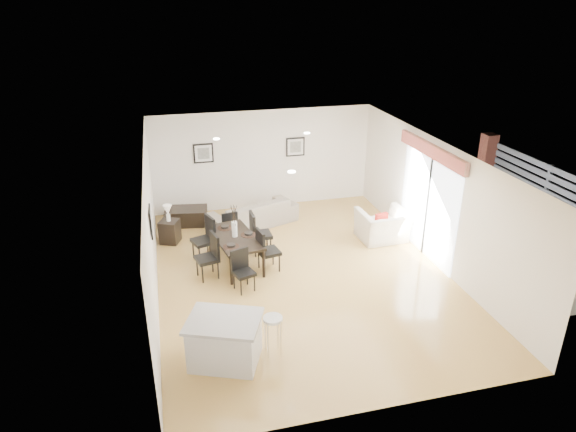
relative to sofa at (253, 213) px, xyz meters
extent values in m
plane|color=#DBA859|center=(0.55, -2.75, -0.34)|extent=(8.00, 8.00, 0.00)
cube|color=white|center=(0.55, 1.25, 1.01)|extent=(6.00, 0.04, 2.70)
cube|color=white|center=(0.55, -6.75, 1.01)|extent=(6.00, 0.04, 2.70)
cube|color=white|center=(-2.45, -2.75, 1.01)|extent=(0.04, 8.00, 2.70)
cube|color=white|center=(3.55, -2.75, 1.01)|extent=(0.04, 8.00, 2.70)
cube|color=white|center=(0.55, -2.75, 2.36)|extent=(6.00, 8.00, 0.02)
imported|color=gray|center=(0.00, 0.00, 0.00)|extent=(2.47, 1.64, 0.67)
imported|color=white|center=(2.89, -1.60, 0.04)|extent=(1.18, 1.04, 0.74)
imported|color=#3B6029|center=(6.00, -3.13, 0.01)|extent=(0.67, 0.60, 0.69)
imported|color=#3B6029|center=(6.39, -1.02, -0.03)|extent=(0.35, 0.35, 0.61)
cube|color=black|center=(-0.75, -1.97, 0.32)|extent=(1.10, 1.77, 0.05)
cylinder|color=black|center=(-0.96, -2.79, -0.02)|extent=(0.06, 0.06, 0.63)
cylinder|color=black|center=(-1.24, -1.27, -0.02)|extent=(0.06, 0.06, 0.63)
cylinder|color=black|center=(-0.26, -2.66, -0.02)|extent=(0.06, 0.06, 0.63)
cylinder|color=black|center=(-0.53, -1.15, -0.02)|extent=(0.06, 0.06, 0.63)
cube|color=black|center=(-1.41, -2.38, 0.10)|extent=(0.53, 0.53, 0.08)
cube|color=black|center=(-1.22, -2.33, 0.37)|extent=(0.16, 0.44, 0.52)
cylinder|color=black|center=(-1.61, -2.25, -0.14)|extent=(0.03, 0.03, 0.40)
cylinder|color=black|center=(-1.28, -2.17, -0.14)|extent=(0.03, 0.03, 0.40)
cylinder|color=black|center=(-1.53, -2.58, -0.14)|extent=(0.03, 0.03, 0.40)
cylinder|color=black|center=(-1.20, -2.50, -0.14)|extent=(0.03, 0.03, 0.40)
cube|color=black|center=(-1.41, -1.55, 0.11)|extent=(0.57, 0.57, 0.08)
cube|color=black|center=(-1.22, -1.49, 0.40)|extent=(0.20, 0.45, 0.54)
cylinder|color=black|center=(-1.63, -1.44, -0.13)|extent=(0.04, 0.04, 0.41)
cylinder|color=black|center=(-1.30, -1.33, -0.13)|extent=(0.04, 0.04, 0.41)
cylinder|color=black|center=(-1.52, -1.78, -0.13)|extent=(0.04, 0.04, 0.41)
cylinder|color=black|center=(-1.18, -1.66, -0.13)|extent=(0.04, 0.04, 0.41)
cube|color=black|center=(-0.09, -2.38, 0.10)|extent=(0.51, 0.51, 0.08)
cube|color=black|center=(-0.27, -2.41, 0.37)|extent=(0.13, 0.44, 0.52)
cylinder|color=black|center=(0.11, -2.51, -0.14)|extent=(0.03, 0.03, 0.40)
cylinder|color=black|center=(-0.22, -2.58, -0.14)|extent=(0.03, 0.03, 0.40)
cylinder|color=black|center=(0.05, -2.18, -0.14)|extent=(0.03, 0.03, 0.40)
cylinder|color=black|center=(-0.29, -2.24, -0.14)|extent=(0.03, 0.03, 0.40)
cube|color=black|center=(-0.09, -1.55, 0.12)|extent=(0.46, 0.46, 0.08)
cube|color=black|center=(-0.29, -1.56, 0.40)|extent=(0.07, 0.45, 0.54)
cylinder|color=black|center=(0.09, -1.73, -0.13)|extent=(0.04, 0.04, 0.41)
cylinder|color=black|center=(-0.26, -1.73, -0.13)|extent=(0.04, 0.04, 0.41)
cylinder|color=black|center=(0.08, -1.37, -0.13)|extent=(0.04, 0.04, 0.41)
cylinder|color=black|center=(-0.27, -1.38, -0.13)|extent=(0.04, 0.04, 0.41)
cube|color=black|center=(-0.75, -3.06, 0.05)|extent=(0.49, 0.49, 0.07)
cube|color=black|center=(-0.80, -2.90, 0.29)|extent=(0.38, 0.17, 0.46)
cylinder|color=black|center=(-0.84, -3.25, -0.16)|extent=(0.03, 0.03, 0.35)
cylinder|color=black|center=(-0.94, -2.97, -0.16)|extent=(0.03, 0.03, 0.35)
cylinder|color=black|center=(-0.56, -3.16, -0.16)|extent=(0.03, 0.03, 0.35)
cylinder|color=black|center=(-0.65, -2.87, -0.16)|extent=(0.03, 0.03, 0.35)
cube|color=black|center=(-0.75, -0.87, 0.05)|extent=(0.43, 0.43, 0.07)
cube|color=black|center=(-0.72, -1.03, 0.29)|extent=(0.38, 0.11, 0.46)
cylinder|color=black|center=(-0.62, -0.70, -0.16)|extent=(0.03, 0.03, 0.35)
cylinder|color=black|center=(-0.58, -0.99, -0.16)|extent=(0.03, 0.03, 0.35)
cylinder|color=black|center=(-0.92, -0.74, -0.16)|extent=(0.03, 0.03, 0.35)
cylinder|color=black|center=(-0.87, -1.04, -0.16)|extent=(0.03, 0.03, 0.35)
cylinder|color=white|center=(-0.75, -1.97, 0.52)|extent=(0.12, 0.12, 0.35)
cylinder|color=#321F16|center=(-0.45, -1.97, 0.36)|extent=(0.34, 0.34, 0.01)
cylinder|color=black|center=(-0.45, -1.97, 0.39)|extent=(0.18, 0.18, 0.05)
cylinder|color=#321F16|center=(-0.90, -1.49, 0.36)|extent=(0.34, 0.34, 0.01)
cylinder|color=black|center=(-0.90, -1.49, 0.39)|extent=(0.18, 0.18, 0.05)
cylinder|color=#321F16|center=(-0.90, -2.44, 0.36)|extent=(0.34, 0.34, 0.01)
cylinder|color=black|center=(-0.90, -2.44, 0.39)|extent=(0.18, 0.18, 0.05)
cube|color=black|center=(-1.65, 0.51, -0.12)|extent=(1.14, 0.79, 0.42)
cube|color=black|center=(-2.10, -0.48, -0.06)|extent=(0.55, 0.55, 0.56)
cylinder|color=white|center=(-2.10, -0.48, 0.31)|extent=(0.10, 0.10, 0.17)
cone|color=white|center=(-2.10, -0.48, 0.51)|extent=(0.21, 0.21, 0.23)
cube|color=maroon|center=(2.79, -1.71, 0.25)|extent=(0.33, 0.17, 0.32)
cube|color=silver|center=(-1.41, -5.15, 0.04)|extent=(1.28, 1.13, 0.75)
cube|color=#AEAEB1|center=(-1.41, -5.15, 0.44)|extent=(1.39, 1.25, 0.05)
cylinder|color=white|center=(-0.62, -5.15, 0.35)|extent=(0.32, 0.32, 0.05)
cylinder|color=silver|center=(-0.51, -5.04, 0.01)|extent=(0.02, 0.02, 0.68)
cylinder|color=silver|center=(-0.73, -5.04, 0.01)|extent=(0.02, 0.02, 0.68)
cylinder|color=silver|center=(-0.73, -5.26, 0.01)|extent=(0.02, 0.02, 0.68)
cylinder|color=silver|center=(-0.51, -5.26, 0.01)|extent=(0.02, 0.02, 0.68)
cube|color=black|center=(-1.05, 1.22, 1.31)|extent=(0.52, 0.03, 0.52)
cube|color=white|center=(-1.05, 1.22, 1.31)|extent=(0.44, 0.04, 0.44)
cube|color=#5F5F59|center=(-1.05, 1.22, 1.31)|extent=(0.30, 0.04, 0.30)
cube|color=black|center=(1.45, 1.22, 1.31)|extent=(0.52, 0.03, 0.52)
cube|color=white|center=(1.45, 1.22, 1.31)|extent=(0.44, 0.04, 0.44)
cube|color=#5F5F59|center=(1.45, 1.22, 1.31)|extent=(0.30, 0.04, 0.30)
cube|color=black|center=(-2.42, -2.95, 1.31)|extent=(0.03, 0.52, 0.52)
cube|color=white|center=(-2.42, -2.95, 1.31)|extent=(0.04, 0.44, 0.44)
cube|color=#5F5F59|center=(-2.42, -2.95, 1.31)|extent=(0.04, 0.30, 0.30)
cube|color=white|center=(3.53, -2.45, 0.79)|extent=(0.02, 2.40, 2.25)
cube|color=black|center=(3.51, -2.45, 0.79)|extent=(0.03, 0.05, 2.25)
cube|color=black|center=(3.51, -2.45, 1.93)|extent=(0.03, 2.50, 0.05)
cube|color=maroon|center=(3.47, -2.45, 2.09)|extent=(0.10, 2.70, 0.28)
plane|color=gray|center=(5.55, -2.45, -0.34)|extent=(6.00, 6.00, 0.00)
cube|color=#303033|center=(6.75, -2.45, 0.56)|extent=(0.08, 5.50, 1.80)
cube|color=brown|center=(6.60, -0.05, 0.66)|extent=(0.35, 0.35, 2.00)
camera|label=1|loc=(-2.08, -11.92, 5.18)|focal=32.00mm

